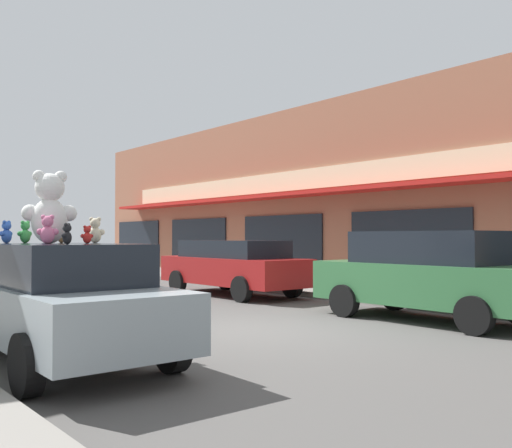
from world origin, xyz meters
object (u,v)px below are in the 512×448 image
(plush_art_car, at_px, (63,300))
(teddy_bear_black, at_px, (67,234))
(teddy_bear_red, at_px, (87,235))
(teddy_bear_brown, at_px, (62,235))
(teddy_bear_green, at_px, (25,232))
(teddy_bear_cream, at_px, (95,231))
(teddy_bear_orange, at_px, (49,235))
(parked_car_far_center, at_px, (233,265))
(teddy_bear_pink, at_px, (48,230))
(teddy_bear_blue, at_px, (6,232))
(teddy_bear_purple, at_px, (45,234))
(teddy_bear_giant, at_px, (50,208))
(parked_car_far_left, at_px, (428,274))

(plush_art_car, relative_size, teddy_bear_black, 16.85)
(teddy_bear_red, bearing_deg, teddy_bear_black, 48.66)
(teddy_bear_brown, bearing_deg, teddy_bear_red, 65.54)
(teddy_bear_green, distance_m, teddy_bear_black, 1.76)
(teddy_bear_cream, bearing_deg, teddy_bear_green, -0.97)
(teddy_bear_green, relative_size, teddy_bear_cream, 0.86)
(teddy_bear_orange, distance_m, parked_car_far_center, 8.06)
(teddy_bear_red, height_order, teddy_bear_orange, teddy_bear_red)
(teddy_bear_red, relative_size, parked_car_far_center, 0.05)
(teddy_bear_orange, bearing_deg, teddy_bear_green, -41.86)
(teddy_bear_brown, relative_size, parked_car_far_center, 0.05)
(plush_art_car, distance_m, teddy_bear_pink, 0.93)
(teddy_bear_red, xyz_separation_m, teddy_bear_blue, (-0.68, 1.12, 0.04))
(teddy_bear_blue, height_order, teddy_bear_pink, teddy_bear_pink)
(teddy_bear_brown, bearing_deg, teddy_bear_purple, -52.49)
(plush_art_car, xyz_separation_m, teddy_bear_green, (-0.15, 1.05, 0.88))
(plush_art_car, distance_m, teddy_bear_giant, 1.25)
(teddy_bear_pink, height_order, teddy_bear_purple, teddy_bear_pink)
(teddy_bear_cream, relative_size, parked_car_far_left, 0.08)
(teddy_bear_blue, bearing_deg, parked_car_far_center, 176.62)
(teddy_bear_pink, height_order, teddy_bear_black, teddy_bear_pink)
(teddy_bear_brown, height_order, teddy_bear_orange, teddy_bear_brown)
(plush_art_car, height_order, teddy_bear_pink, teddy_bear_pink)
(teddy_bear_purple, distance_m, parked_car_far_center, 8.20)
(teddy_bear_red, distance_m, teddy_bear_blue, 1.31)
(teddy_bear_cream, height_order, teddy_bear_purple, teddy_bear_cream)
(teddy_bear_pink, bearing_deg, teddy_bear_black, 116.73)
(teddy_bear_blue, relative_size, teddy_bear_pink, 0.86)
(teddy_bear_blue, distance_m, teddy_bear_pink, 1.07)
(plush_art_car, height_order, teddy_bear_purple, teddy_bear_purple)
(teddy_bear_red, bearing_deg, teddy_bear_orange, -83.64)
(teddy_bear_giant, height_order, teddy_bear_green, teddy_bear_giant)
(teddy_bear_red, bearing_deg, teddy_bear_giant, -55.05)
(teddy_bear_brown, distance_m, parked_car_far_left, 6.79)
(teddy_bear_blue, relative_size, parked_car_far_left, 0.07)
(plush_art_car, relative_size, parked_car_far_left, 0.93)
(teddy_bear_cream, bearing_deg, teddy_bear_red, 92.33)
(teddy_bear_cream, bearing_deg, teddy_bear_giant, 44.78)
(teddy_bear_black, bearing_deg, teddy_bear_giant, -142.07)
(teddy_bear_brown, height_order, teddy_bear_cream, teddy_bear_cream)
(teddy_bear_blue, bearing_deg, teddy_bear_black, 61.35)
(teddy_bear_orange, relative_size, parked_car_far_center, 0.05)
(teddy_bear_red, distance_m, parked_car_far_left, 6.61)
(teddy_bear_red, bearing_deg, teddy_bear_green, -71.41)
(teddy_bear_orange, bearing_deg, teddy_bear_giant, 56.11)
(teddy_bear_orange, relative_size, teddy_bear_purple, 0.83)
(parked_car_far_left, bearing_deg, teddy_bear_purple, 166.29)
(plush_art_car, distance_m, teddy_bear_blue, 1.42)
(teddy_bear_red, xyz_separation_m, teddy_bear_pink, (-0.49, 0.07, 0.06))
(plush_art_car, bearing_deg, teddy_bear_pink, -175.47)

